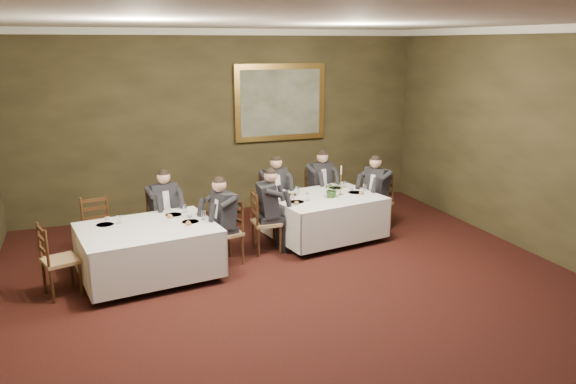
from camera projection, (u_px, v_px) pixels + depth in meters
ground at (327, 321)px, 6.76m from camera, size 10.00×10.00×0.00m
ceiling at (333, 18)px, 5.85m from camera, size 8.00×10.00×0.10m
back_wall at (224, 123)px, 10.84m from camera, size 8.00×0.10×3.50m
crown_molding at (333, 24)px, 5.87m from camera, size 8.00×10.00×0.12m
table_main at (325, 214)px, 9.45m from camera, size 1.98×1.64×0.67m
table_second at (149, 248)px, 7.89m from camera, size 2.04×1.66×0.67m
chair_main_backleft at (274, 214)px, 10.03m from camera, size 0.49×0.48×1.00m
diner_main_backleft at (274, 202)px, 9.96m from camera, size 0.46×0.53×1.35m
chair_main_backright at (319, 206)px, 10.49m from camera, size 0.52×0.51×1.00m
diner_main_backright at (319, 195)px, 10.42m from camera, size 0.50×0.56×1.35m
chair_main_endleft at (266, 234)px, 8.95m from camera, size 0.44×0.46×1.00m
diner_main_endleft at (266, 221)px, 8.90m from camera, size 0.50×0.44×1.35m
chair_main_endright at (377, 214)px, 10.04m from camera, size 0.55×0.56×1.00m
diner_main_endright at (377, 202)px, 9.97m from camera, size 0.59×0.55×1.35m
chair_sec_backleft at (100, 244)px, 8.52m from camera, size 0.51×0.49×1.00m
chair_sec_backright at (164, 234)px, 8.97m from camera, size 0.53×0.52×1.00m
diner_sec_backright at (164, 221)px, 8.90m from camera, size 0.51×0.57×1.35m
chair_sec_endright at (226, 245)px, 8.47m from camera, size 0.52×0.54×1.00m
diner_sec_endright at (225, 231)px, 8.41m from camera, size 0.57×0.52×1.35m
chair_sec_endleft at (61, 275)px, 7.39m from camera, size 0.53×0.55×1.00m
centerpiece at (332, 189)px, 9.27m from camera, size 0.27×0.23×0.30m
candlestick at (341, 184)px, 9.41m from camera, size 0.08×0.08×0.52m
place_setting_table_main at (291, 192)px, 9.48m from camera, size 0.33×0.31×0.14m
place_setting_table_second at (108, 221)px, 7.95m from camera, size 0.33×0.31×0.14m
painting at (280, 102)px, 11.07m from camera, size 1.86×0.09×1.50m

